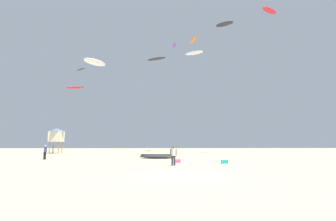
{
  "coord_description": "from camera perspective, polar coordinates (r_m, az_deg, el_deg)",
  "views": [
    {
      "loc": [
        -0.83,
        -15.83,
        2.02
      ],
      "look_at": [
        0.0,
        19.59,
        6.1
      ],
      "focal_mm": 28.42,
      "sensor_mm": 36.0,
      "label": 1
    }
  ],
  "objects": [
    {
      "name": "ground_plane",
      "position": [
        15.98,
        1.69,
        -13.83
      ],
      "size": [
        120.0,
        120.0,
        0.0
      ],
      "primitive_type": "plane",
      "color": "#C6B28C"
    },
    {
      "name": "person_foreground",
      "position": [
        22.43,
        1.16,
        -9.29
      ],
      "size": [
        0.54,
        0.37,
        1.64
      ],
      "rotation": [
        0.0,
        0.0,
        1.58
      ],
      "color": "#2D2D33",
      "rests_on": "ground"
    },
    {
      "name": "person_midground",
      "position": [
        32.67,
        -24.88,
        -7.89
      ],
      "size": [
        0.36,
        0.49,
        1.58
      ],
      "rotation": [
        0.0,
        0.0,
        5.9
      ],
      "color": "black",
      "rests_on": "ground"
    },
    {
      "name": "kite_grounded_near",
      "position": [
        31.42,
        -2.2,
        -9.8
      ],
      "size": [
        4.37,
        1.5,
        0.52
      ],
      "color": "#2D2D33",
      "rests_on": "ground"
    },
    {
      "name": "lifeguard_tower",
      "position": [
        48.51,
        -22.81,
        -4.84
      ],
      "size": [
        2.3,
        2.3,
        4.15
      ],
      "color": "#8C704C",
      "rests_on": "ground"
    },
    {
      "name": "cooler_box",
      "position": [
        25.33,
        2.08,
        -10.78
      ],
      "size": [
        0.56,
        0.36,
        0.32
      ],
      "primitive_type": "cube",
      "color": "#E5598C",
      "rests_on": "ground"
    },
    {
      "name": "gear_bag",
      "position": [
        24.97,
        12.04,
        -10.7
      ],
      "size": [
        0.56,
        0.36,
        0.32
      ],
      "primitive_type": "cube",
      "color": "#19B29E",
      "rests_on": "ground"
    },
    {
      "name": "kite_aloft_0",
      "position": [
        39.3,
        -15.4,
        9.96
      ],
      "size": [
        3.14,
        3.66,
        0.9
      ],
      "color": "white"
    },
    {
      "name": "kite_aloft_1",
      "position": [
        57.36,
        5.62,
        12.19
      ],
      "size": [
        4.08,
        3.18,
        0.75
      ],
      "color": "white"
    },
    {
      "name": "kite_aloft_2",
      "position": [
        54.63,
        -2.49,
        11.02
      ],
      "size": [
        4.28,
        3.14,
        0.43
      ],
      "color": "#2D2D33"
    },
    {
      "name": "kite_aloft_3",
      "position": [
        47.51,
        1.35,
        13.84
      ],
      "size": [
        0.63,
        2.14,
        0.34
      ],
      "color": "purple"
    },
    {
      "name": "kite_aloft_4",
      "position": [
        49.53,
        20.92,
        19.39
      ],
      "size": [
        3.48,
        2.85,
        0.5
      ],
      "color": "red"
    },
    {
      "name": "kite_aloft_5",
      "position": [
        55.74,
        -19.29,
        4.67
      ],
      "size": [
        4.0,
        1.93,
        0.47
      ],
      "color": "red"
    },
    {
      "name": "kite_aloft_7",
      "position": [
        62.71,
        12.02,
        17.68
      ],
      "size": [
        4.03,
        3.34,
        0.88
      ],
      "color": "#2D2D33"
    },
    {
      "name": "kite_aloft_8",
      "position": [
        53.61,
        5.45,
        14.8
      ],
      "size": [
        1.65,
        3.9,
        0.83
      ],
      "color": "orange"
    },
    {
      "name": "kite_aloft_9",
      "position": [
        43.49,
        -18.15,
        8.41
      ],
      "size": [
        1.98,
        1.84,
        0.46
      ],
      "color": "#2D2D33"
    }
  ]
}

